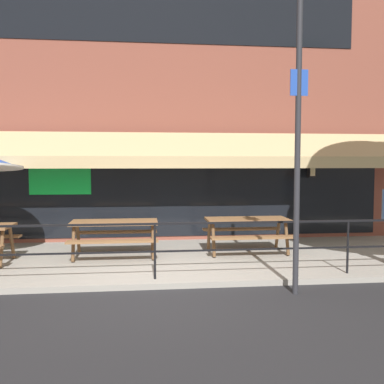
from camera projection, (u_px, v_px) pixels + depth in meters
ground_plane at (156, 290)px, 7.02m from camera, size 120.00×120.00×0.00m
patio_deck at (153, 260)px, 9.00m from camera, size 15.00×4.00×0.10m
restaurant_building at (150, 85)px, 10.94m from camera, size 15.00×1.60×8.23m
patio_railing at (155, 239)px, 7.27m from camera, size 13.84×0.04×0.97m
picnic_table_centre at (115, 229)px, 8.98m from camera, size 1.80×1.42×0.76m
picnic_table_right at (247, 226)px, 9.41m from camera, size 1.80×1.42×0.76m
street_sign_pole at (298, 145)px, 6.66m from camera, size 0.28×0.09×4.61m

